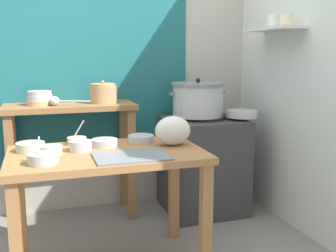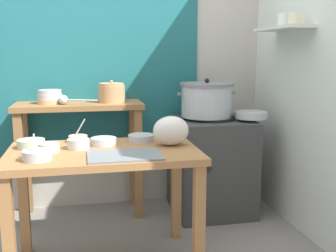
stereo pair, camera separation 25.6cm
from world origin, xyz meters
TOP-DOWN VIEW (x-y plane):
  - wall_back at (0.08, 1.10)m, footprint 4.40×0.12m
  - wall_right at (1.40, 0.20)m, footprint 0.30×3.20m
  - prep_table at (-0.05, -0.00)m, footprint 1.10×0.66m
  - back_shelf_table at (-0.19, 0.83)m, footprint 0.96×0.40m
  - stove_block at (0.83, 0.70)m, footprint 0.60×0.61m
  - steamer_pot at (0.79, 0.72)m, footprint 0.47×0.42m
  - clay_pot at (0.06, 0.83)m, footprint 0.21×0.21m
  - bowl_stack_enamel at (-0.40, 0.84)m, footprint 0.20×0.20m
  - ladle at (-0.29, 0.75)m, footprint 0.28×0.14m
  - serving_tray at (0.05, -0.17)m, footprint 0.40×0.28m
  - plastic_bag at (0.36, 0.04)m, footprint 0.22×0.16m
  - wide_pan at (1.11, 0.57)m, footprint 0.25×0.25m
  - prep_bowl_0 at (-0.36, 0.01)m, footprint 0.12×0.12m
  - prep_bowl_1 at (-0.41, -0.16)m, footprint 0.15×0.15m
  - prep_bowl_2 at (-0.19, 0.06)m, footprint 0.13×0.13m
  - prep_bowl_3 at (-0.20, 0.25)m, footprint 0.12×0.12m
  - prep_bowl_4 at (0.19, 0.19)m, footprint 0.17×0.17m
  - prep_bowl_5 at (-0.47, 0.14)m, footprint 0.16×0.16m
  - prep_bowl_6 at (-0.04, 0.13)m, footprint 0.16×0.16m

SIDE VIEW (x-z plane):
  - stove_block at x=0.83m, z-range -0.01..0.77m
  - prep_table at x=-0.05m, z-range 0.25..0.97m
  - back_shelf_table at x=-0.19m, z-range 0.23..1.13m
  - serving_tray at x=0.05m, z-range 0.72..0.73m
  - prep_bowl_4 at x=0.19m, z-range 0.72..0.77m
  - prep_bowl_6 at x=-0.04m, z-range 0.72..0.77m
  - prep_bowl_3 at x=-0.20m, z-range 0.67..0.82m
  - prep_bowl_5 at x=-0.47m, z-range 0.72..0.77m
  - prep_bowl_0 at x=-0.36m, z-range 0.72..0.77m
  - prep_bowl_1 at x=-0.41m, z-range 0.68..0.82m
  - prep_bowl_2 at x=-0.19m, z-range 0.72..0.78m
  - wide_pan at x=1.11m, z-range 0.78..0.83m
  - plastic_bag at x=0.36m, z-range 0.72..0.90m
  - steamer_pot at x=0.79m, z-range 0.76..1.07m
  - ladle at x=-0.29m, z-range 0.90..0.97m
  - bowl_stack_enamel at x=-0.40m, z-range 0.90..1.00m
  - clay_pot at x=0.06m, z-range 0.89..1.06m
  - wall_right at x=1.40m, z-range 0.00..2.60m
  - wall_back at x=0.08m, z-range 0.00..2.60m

